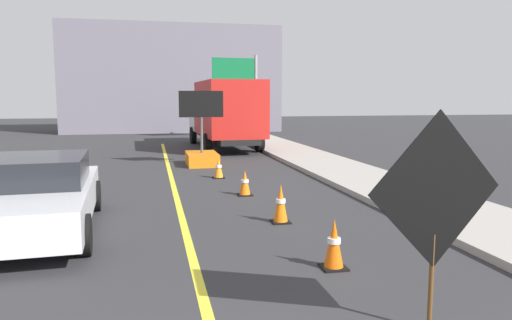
# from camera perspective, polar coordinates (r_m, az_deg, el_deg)

# --- Properties ---
(sidewalk_curb) EXTENTS (2.48, 48.00, 0.14)m
(sidewalk_curb) POSITION_cam_1_polar(r_m,az_deg,el_deg) (10.40, 24.35, -6.50)
(sidewalk_curb) COLOR #9E9991
(sidewalk_curb) RESTS_ON ground
(lane_center_stripe) EXTENTS (0.14, 36.00, 0.01)m
(lane_center_stripe) POSITION_cam_1_polar(r_m,az_deg,el_deg) (8.45, -8.05, -9.51)
(lane_center_stripe) COLOR yellow
(lane_center_stripe) RESTS_ON ground
(roadwork_sign) EXTENTS (1.62, 0.26, 2.33)m
(roadwork_sign) POSITION_cam_1_polar(r_m,az_deg,el_deg) (5.25, 20.50, -3.80)
(roadwork_sign) COLOR #593819
(roadwork_sign) RESTS_ON ground
(arrow_board_trailer) EXTENTS (1.60, 1.80, 2.70)m
(arrow_board_trailer) POSITION_cam_1_polar(r_m,az_deg,el_deg) (17.73, -6.43, 0.96)
(arrow_board_trailer) COLOR orange
(arrow_board_trailer) RESTS_ON ground
(box_truck) EXTENTS (2.91, 7.76, 3.22)m
(box_truck) POSITION_cam_1_polar(r_m,az_deg,el_deg) (23.52, -3.73, 5.69)
(box_truck) COLOR black
(box_truck) RESTS_ON ground
(pickup_car) EXTENTS (2.23, 4.83, 1.38)m
(pickup_car) POSITION_cam_1_polar(r_m,az_deg,el_deg) (9.62, -24.51, -3.77)
(pickup_car) COLOR silver
(pickup_car) RESTS_ON ground
(highway_guide_sign) EXTENTS (2.78, 0.37, 5.00)m
(highway_guide_sign) POSITION_cam_1_polar(r_m,az_deg,el_deg) (29.22, -1.50, 9.28)
(highway_guide_sign) COLOR gray
(highway_guide_sign) RESTS_ON ground
(far_building_block) EXTENTS (15.34, 6.57, 7.56)m
(far_building_block) POSITION_cam_1_polar(r_m,az_deg,el_deg) (37.22, -9.92, 9.32)
(far_building_block) COLOR slate
(far_building_block) RESTS_ON ground
(traffic_cone_near_sign) EXTENTS (0.36, 0.36, 0.73)m
(traffic_cone_near_sign) POSITION_cam_1_polar(r_m,az_deg,el_deg) (7.10, 9.21, -9.82)
(traffic_cone_near_sign) COLOR black
(traffic_cone_near_sign) RESTS_ON ground
(traffic_cone_mid_lane) EXTENTS (0.36, 0.36, 0.77)m
(traffic_cone_mid_lane) POSITION_cam_1_polar(r_m,az_deg,el_deg) (9.51, 2.94, -5.19)
(traffic_cone_mid_lane) COLOR black
(traffic_cone_mid_lane) RESTS_ON ground
(traffic_cone_far_lane) EXTENTS (0.36, 0.36, 0.64)m
(traffic_cone_far_lane) POSITION_cam_1_polar(r_m,az_deg,el_deg) (12.14, -1.32, -2.75)
(traffic_cone_far_lane) COLOR black
(traffic_cone_far_lane) RESTS_ON ground
(traffic_cone_curbside) EXTENTS (0.36, 0.36, 0.64)m
(traffic_cone_curbside) POSITION_cam_1_polar(r_m,az_deg,el_deg) (14.78, -4.45, -0.94)
(traffic_cone_curbside) COLOR black
(traffic_cone_curbside) RESTS_ON ground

